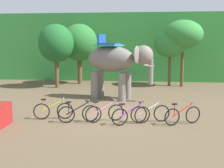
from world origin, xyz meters
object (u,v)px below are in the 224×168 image
object	(u,v)px
tree_center_left	(56,43)
bike_yellow	(53,110)
tree_right	(183,35)
bike_red	(183,115)
tree_far_left	(79,43)
elephant	(116,62)
bike_purple	(131,115)
bike_black	(78,113)
tree_center	(170,44)
bike_white	(150,113)
bike_pink	(105,113)

from	to	relation	value
tree_center_left	bike_yellow	world-z (taller)	tree_center_left
tree_center_left	tree_right	world-z (taller)	tree_right
tree_center_left	bike_red	bearing A→B (deg)	-48.37
tree_far_left	elephant	distance (m)	6.96
tree_right	bike_purple	size ratio (longest dim) A/B	3.19
elephant	bike_purple	world-z (taller)	elephant
bike_black	tree_right	bearing A→B (deg)	62.26
tree_center_left	bike_yellow	distance (m)	9.41
elephant	bike_yellow	distance (m)	5.61
bike_yellow	bike_red	xyz separation A→B (m)	(5.48, -0.24, 0.00)
tree_center_left	bike_yellow	size ratio (longest dim) A/B	2.75
tree_center_left	bike_purple	size ratio (longest dim) A/B	2.98
tree_center_left	tree_right	distance (m)	9.34
tree_center	bike_purple	world-z (taller)	tree_center
tree_right	tree_far_left	bearing A→B (deg)	176.27
tree_right	bike_yellow	xyz separation A→B (m)	(-6.77, -10.21, -3.48)
tree_center_left	bike_white	size ratio (longest dim) A/B	2.81
bike_black	bike_white	size ratio (longest dim) A/B	1.00
bike_black	bike_red	world-z (taller)	same
bike_purple	bike_red	xyz separation A→B (m)	(2.08, 0.23, 0.00)
elephant	tree_center_left	bearing A→B (deg)	140.74
elephant	tree_far_left	bearing A→B (deg)	120.23
tree_far_left	bike_white	distance (m)	12.37
bike_black	bike_red	size ratio (longest dim) A/B	1.07
bike_black	bike_purple	world-z (taller)	same
elephant	bike_black	bearing A→B (deg)	-101.96
tree_center	bike_black	bearing A→B (deg)	-113.30
elephant	bike_black	xyz separation A→B (m)	(-1.10, -5.18, -1.82)
bike_yellow	bike_white	bearing A→B (deg)	-0.66
tree_center	bike_pink	distance (m)	11.54
tree_far_left	bike_red	world-z (taller)	tree_far_left
bike_yellow	bike_black	distance (m)	1.26
tree_far_left	tree_center	world-z (taller)	tree_far_left
tree_far_left	bike_red	xyz separation A→B (m)	(6.65, -10.97, -2.88)
elephant	bike_yellow	bearing A→B (deg)	-115.59
bike_pink	tree_center	bearing A→B (deg)	71.37
tree_center	bike_white	bearing A→B (deg)	-99.11
tree_center	bike_yellow	xyz separation A→B (m)	(-5.86, -10.44, -2.79)
tree_center_left	elephant	size ratio (longest dim) A/B	1.09
tree_center	bike_white	world-z (taller)	tree_center
bike_purple	bike_white	distance (m)	0.89
tree_center_left	elephant	distance (m)	6.17
elephant	bike_white	world-z (taller)	elephant
tree_center	bike_black	distance (m)	12.11
bike_yellow	bike_purple	xyz separation A→B (m)	(3.40, -0.48, 0.00)
tree_far_left	tree_center	bearing A→B (deg)	-2.40
tree_far_left	bike_red	bearing A→B (deg)	-58.79
bike_black	bike_white	distance (m)	3.00
tree_center_left	tree_center	xyz separation A→B (m)	(8.28, 1.79, -0.05)
bike_black	bike_yellow	bearing A→B (deg)	162.20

